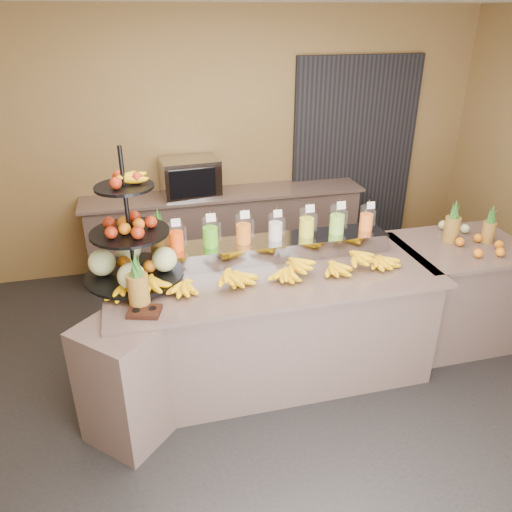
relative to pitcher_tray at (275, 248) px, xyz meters
name	(u,v)px	position (x,y,z in m)	size (l,w,h in m)	color
ground	(283,395)	(-0.09, -0.58, -1.01)	(6.00, 6.00, 0.00)	black
room_envelope	(282,133)	(0.10, 0.21, 0.87)	(6.04, 5.02, 2.82)	olive
buffet_counter	(260,329)	(-0.21, -0.32, -0.54)	(2.75, 1.25, 0.93)	gray
right_counter	(453,292)	(1.61, -0.18, -0.54)	(1.08, 0.88, 0.93)	gray
back_ledge	(226,231)	(-0.09, 1.67, -0.54)	(3.10, 0.55, 0.93)	gray
pitcher_tray	(275,248)	(0.00, 0.00, 0.00)	(1.85, 0.30, 0.15)	gray
juice_pitcher_orange_a	(176,238)	(-0.78, 0.00, 0.17)	(0.12, 0.12, 0.28)	silver
juice_pitcher_green	(210,234)	(-0.52, 0.00, 0.18)	(0.12, 0.13, 0.30)	silver
juice_pitcher_orange_b	(243,231)	(-0.26, 0.00, 0.18)	(0.12, 0.13, 0.30)	silver
juice_pitcher_milk	(276,228)	(0.00, 0.00, 0.17)	(0.12, 0.12, 0.28)	silver
juice_pitcher_lemon	(307,225)	(0.26, 0.00, 0.18)	(0.12, 0.13, 0.30)	silver
juice_pitcher_lime	(337,221)	(0.52, 0.00, 0.18)	(0.13, 0.13, 0.30)	silver
juice_pitcher_orange_c	(366,220)	(0.78, 0.00, 0.17)	(0.11, 0.12, 0.27)	silver
banana_heap	(260,270)	(-0.22, -0.35, 0.00)	(2.18, 0.20, 0.18)	#FBB70C
fruit_stand	(139,250)	(-1.06, -0.15, 0.18)	(0.77, 0.77, 1.00)	black
condiment_caddy	(145,311)	(-1.07, -0.61, -0.06)	(0.21, 0.16, 0.03)	black
pineapple_left_a	(138,287)	(-1.09, -0.52, 0.07)	(0.14, 0.14, 0.40)	brown
pineapple_left_b	(160,241)	(-0.90, 0.15, 0.10)	(0.15, 0.15, 0.45)	brown
right_fruit_pile	(474,238)	(1.68, -0.22, -0.01)	(0.41, 0.39, 0.22)	brown
oven_warmer	(190,177)	(-0.46, 1.67, 0.12)	(0.60, 0.42, 0.40)	gray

